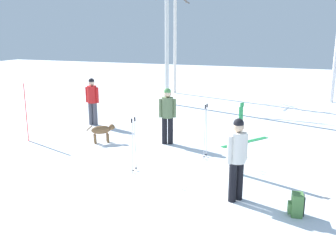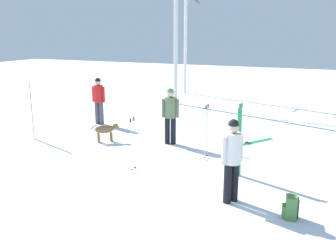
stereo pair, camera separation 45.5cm
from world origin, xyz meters
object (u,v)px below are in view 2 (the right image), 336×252
at_px(ski_poles_1, 133,143).
at_px(birch_tree_0, 186,20).
at_px(ski_pair_lying_0, 249,143).
at_px(backpack_0, 291,208).
at_px(ski_pair_planted_0, 32,112).
at_px(person_1, 99,98).
at_px(birch_tree_1, 176,12).
at_px(dog, 106,130).
at_px(person_3, 170,112).
at_px(ski_pair_planted_1, 239,141).
at_px(ski_poles_0, 206,130).
at_px(person_2, 232,156).
at_px(water_bottle_0, 242,153).

xyz_separation_m(ski_poles_1, birch_tree_0, (-3.17, 11.78, 3.18)).
relative_size(ski_pair_lying_0, backpack_0, 3.82).
xyz_separation_m(ski_pair_planted_0, ski_pair_lying_0, (6.38, 2.28, -0.89)).
xyz_separation_m(person_1, ski_pair_lying_0, (5.62, -0.30, -0.97)).
xyz_separation_m(ski_poles_1, birch_tree_1, (-2.45, 8.69, 3.43)).
bearing_deg(birch_tree_1, dog, -86.22).
bearing_deg(person_3, ski_pair_planted_1, -35.35).
height_order(person_3, ski_poles_0, person_3).
height_order(person_2, ski_pair_planted_0, ski_pair_planted_0).
bearing_deg(water_bottle_0, ski_poles_1, -135.30).
relative_size(ski_poles_0, birch_tree_1, 0.19).
bearing_deg(person_3, person_2, -49.99).
bearing_deg(water_bottle_0, ski_pair_planted_1, -80.81).
distance_m(dog, ski_pair_planted_0, 2.42).
bearing_deg(ski_pair_lying_0, person_2, -83.18).
bearing_deg(person_3, ski_poles_1, -87.89).
distance_m(person_1, birch_tree_0, 8.49).
bearing_deg(person_3, birch_tree_0, 108.41).
distance_m(ski_pair_planted_0, water_bottle_0, 6.58).
relative_size(dog, ski_poles_0, 0.49).
distance_m(dog, ski_poles_1, 2.80).
relative_size(ski_pair_lying_0, water_bottle_0, 7.89).
xyz_separation_m(backpack_0, birch_tree_1, (-6.26, 9.66, 3.94)).
distance_m(backpack_0, water_bottle_0, 3.53).
bearing_deg(person_2, ski_poles_0, 118.81).
height_order(ski_poles_1, birch_tree_1, birch_tree_1).
xyz_separation_m(person_1, ski_poles_0, (4.85, -2.20, -0.19)).
distance_m(person_2, backpack_0, 1.44).
xyz_separation_m(person_1, water_bottle_0, (5.70, -1.64, -0.88)).
distance_m(person_1, ski_poles_0, 5.33).
xyz_separation_m(dog, ski_poles_0, (3.35, -0.32, 0.41)).
distance_m(ski_poles_1, water_bottle_0, 3.15).
height_order(ski_pair_planted_0, backpack_0, ski_pair_planted_0).
bearing_deg(ski_pair_lying_0, person_3, -155.75).
bearing_deg(ski_pair_planted_0, backpack_0, -15.24).
bearing_deg(backpack_0, ski_pair_planted_0, 164.76).
relative_size(person_1, backpack_0, 3.90).
bearing_deg(person_3, ski_poles_0, -32.48).
xyz_separation_m(ski_pair_planted_0, water_bottle_0, (6.46, 0.93, -0.80)).
bearing_deg(ski_pair_planted_0, dog, 16.96).
distance_m(backpack_0, birch_tree_0, 14.99).
xyz_separation_m(ski_pair_planted_0, ski_pair_planted_1, (6.69, -0.50, -0.03)).
xyz_separation_m(ski_pair_lying_0, water_bottle_0, (0.08, -1.35, 0.09)).
xyz_separation_m(person_2, birch_tree_1, (-5.07, 9.40, 3.18)).
distance_m(dog, ski_pair_planted_1, 4.61).
bearing_deg(ski_poles_1, ski_pair_planted_1, 16.90).
bearing_deg(ski_poles_0, birch_tree_0, 113.95).
bearing_deg(person_1, ski_poles_1, -47.41).
relative_size(person_1, ski_pair_lying_0, 1.02).
height_order(water_bottle_0, birch_tree_0, birch_tree_0).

